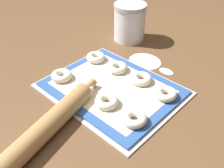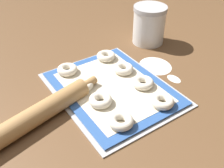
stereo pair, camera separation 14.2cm
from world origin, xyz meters
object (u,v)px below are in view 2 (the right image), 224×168
bagel_front_far_right (121,121)px  bagel_back_mid_right (143,83)px  bagel_back_mid_left (123,69)px  bagel_back_far_right (162,101)px  bagel_front_mid_left (83,84)px  baking_tray (112,89)px  flour_canister (149,25)px  bagel_back_far_left (106,56)px  bagel_front_mid_right (100,100)px  bagel_front_far_left (67,70)px  rolling_pin (36,115)px

bagel_front_far_right → bagel_back_mid_right: same height
bagel_back_mid_left → bagel_back_far_right: same height
bagel_back_mid_left → bagel_back_mid_right: same height
bagel_front_mid_left → bagel_back_mid_left: size_ratio=1.00×
baking_tray → bagel_back_mid_right: size_ratio=6.06×
baking_tray → bagel_back_mid_left: size_ratio=6.06×
flour_canister → bagel_front_mid_left: bearing=-70.4°
bagel_front_far_right → bagel_back_far_right: (0.00, 0.14, 0.00)m
bagel_front_mid_left → bagel_back_far_left: same height
bagel_back_far_left → bagel_back_mid_left: 0.10m
flour_canister → bagel_front_mid_right: bearing=-58.4°
bagel_front_far_left → bagel_back_mid_left: (0.10, 0.15, 0.00)m
bagel_back_far_right → flour_canister: flour_canister is taller
bagel_front_far_right → rolling_pin: bearing=-128.8°
bagel_back_mid_right → rolling_pin: (-0.04, -0.32, 0.00)m
flour_canister → bagel_back_mid_right: bearing=-43.0°
bagel_front_mid_left → rolling_pin: 0.17m
bagel_front_mid_left → bagel_back_far_right: same height
bagel_front_mid_right → rolling_pin: (-0.04, -0.17, 0.00)m
bagel_back_far_right → bagel_front_mid_left: bearing=-142.7°
bagel_front_mid_right → bagel_back_far_left: same height
bagel_front_far_left → bagel_back_mid_left: bearing=57.6°
bagel_front_mid_left → rolling_pin: (0.05, -0.17, 0.00)m
bagel_front_mid_left → bagel_back_far_right: size_ratio=1.00×
bagel_front_far_left → rolling_pin: rolling_pin is taller
bagel_back_mid_right → rolling_pin: size_ratio=0.16×
flour_canister → bagel_back_mid_left: bearing=-58.7°
bagel_front_far_left → flour_canister: bearing=95.0°
bagel_front_mid_left → baking_tray: bearing=57.6°
bagel_front_mid_right → bagel_back_far_right: same height
baking_tray → flour_canister: bearing=121.4°
bagel_back_far_left → rolling_pin: bearing=-64.3°
bagel_front_far_right → bagel_back_mid_left: size_ratio=1.00×
bagel_front_far_left → bagel_front_far_right: 0.29m
baking_tray → bagel_front_mid_right: 0.08m
baking_tray → flour_canister: size_ratio=2.74×
bagel_back_far_right → bagel_back_mid_left: bearing=178.2°
bagel_front_mid_right → bagel_back_far_right: (0.10, 0.14, 0.00)m
bagel_front_mid_left → bagel_back_far_right: (0.19, 0.15, 0.00)m
bagel_back_far_right → flour_canister: size_ratio=0.45×
bagel_back_mid_left → bagel_back_far_left: bearing=-178.0°
bagel_front_far_left → bagel_back_far_right: size_ratio=1.00×
bagel_front_far_right → bagel_back_far_left: size_ratio=1.00×
bagel_back_far_left → bagel_back_far_right: (0.29, -0.00, 0.00)m
bagel_back_far_right → rolling_pin: bearing=-114.1°
bagel_back_mid_right → flour_canister: size_ratio=0.45×
bagel_front_far_right → bagel_back_mid_left: 0.24m
baking_tray → rolling_pin: rolling_pin is taller
bagel_front_far_left → bagel_back_mid_right: bearing=39.3°
bagel_front_mid_left → bagel_front_mid_right: (0.09, 0.01, 0.00)m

